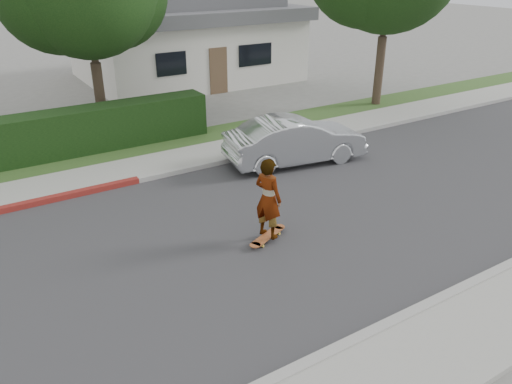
% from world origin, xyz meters
% --- Properties ---
extents(ground, '(120.00, 120.00, 0.00)m').
position_xyz_m(ground, '(0.00, 0.00, 0.00)').
color(ground, slate).
rests_on(ground, ground).
extents(road, '(60.00, 8.00, 0.01)m').
position_xyz_m(road, '(0.00, 0.00, 0.01)').
color(road, '#2D2D30').
rests_on(road, ground).
extents(curb_far, '(60.00, 0.20, 0.15)m').
position_xyz_m(curb_far, '(0.00, 4.10, 0.07)').
color(curb_far, '#9E9E99').
rests_on(curb_far, ground).
extents(sidewalk_far, '(60.00, 1.60, 0.12)m').
position_xyz_m(sidewalk_far, '(0.00, 5.00, 0.06)').
color(sidewalk_far, gray).
rests_on(sidewalk_far, ground).
extents(planting_strip, '(60.00, 1.60, 0.10)m').
position_xyz_m(planting_strip, '(0.00, 6.60, 0.05)').
color(planting_strip, '#2D4C1E').
rests_on(planting_strip, ground).
extents(house, '(10.60, 8.60, 4.30)m').
position_xyz_m(house, '(8.00, 16.00, 2.10)').
color(house, beige).
rests_on(house, ground).
extents(skateboard, '(1.23, 0.70, 0.11)m').
position_xyz_m(skateboard, '(2.38, -0.52, 0.11)').
color(skateboard, gold).
rests_on(skateboard, ground).
extents(skateboarder, '(0.64, 0.78, 1.84)m').
position_xyz_m(skateboarder, '(2.38, -0.52, 1.05)').
color(skateboarder, white).
rests_on(skateboarder, skateboard).
extents(car_silver, '(4.52, 2.20, 1.43)m').
position_xyz_m(car_silver, '(5.70, 3.03, 0.71)').
color(car_silver, silver).
rests_on(car_silver, ground).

